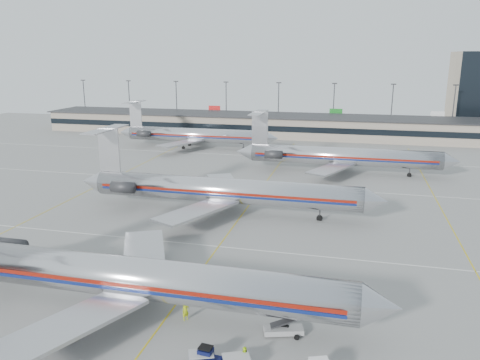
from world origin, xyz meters
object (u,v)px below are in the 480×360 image
(tug_center, at_px, (208,357))
(belt_loader, at_px, (284,329))
(jet_second_row, at_px, (218,190))
(jet_foreground, at_px, (120,275))

(tug_center, height_order, belt_loader, belt_loader)
(jet_second_row, distance_m, belt_loader, 33.77)
(jet_foreground, bearing_deg, belt_loader, -0.96)
(jet_foreground, distance_m, jet_second_row, 29.98)
(jet_second_row, relative_size, belt_loader, 11.65)
(jet_second_row, xyz_separation_m, tug_center, (9.53, -35.77, -2.92))
(jet_foreground, height_order, jet_second_row, jet_foreground)
(jet_second_row, height_order, tug_center, jet_second_row)
(jet_foreground, distance_m, belt_loader, 15.76)
(jet_second_row, xyz_separation_m, belt_loader, (14.72, -30.23, -3.09))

